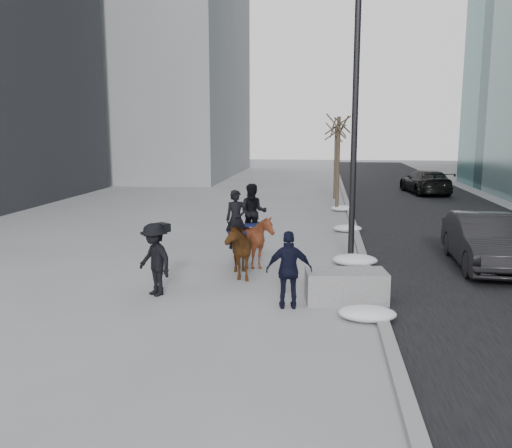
# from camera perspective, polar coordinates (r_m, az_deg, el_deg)

# --- Properties ---
(ground) EXTENTS (120.00, 120.00, 0.00)m
(ground) POSITION_cam_1_polar(r_m,az_deg,el_deg) (13.38, -0.64, -7.22)
(ground) COLOR gray
(ground) RESTS_ON ground
(road) EXTENTS (8.00, 90.00, 0.01)m
(road) POSITION_cam_1_polar(r_m,az_deg,el_deg) (23.60, 19.91, -0.29)
(road) COLOR black
(road) RESTS_ON ground
(curb) EXTENTS (0.25, 90.00, 0.12)m
(curb) POSITION_cam_1_polar(r_m,az_deg,el_deg) (23.03, 10.17, 0.05)
(curb) COLOR gray
(curb) RESTS_ON ground
(planter) EXTENTS (1.94, 1.14, 0.74)m
(planter) POSITION_cam_1_polar(r_m,az_deg,el_deg) (12.77, 9.43, -6.49)
(planter) COLOR gray
(planter) RESTS_ON ground
(car_near) EXTENTS (1.75, 4.69, 1.53)m
(car_near) POSITION_cam_1_polar(r_m,az_deg,el_deg) (16.95, 22.94, -1.68)
(car_near) COLOR black
(car_near) RESTS_ON ground
(car_far) EXTENTS (2.78, 5.42, 1.50)m
(car_far) POSITION_cam_1_polar(r_m,az_deg,el_deg) (35.27, 17.41, 4.27)
(car_far) COLOR black
(car_far) RESTS_ON ground
(tree_near) EXTENTS (1.20, 1.20, 5.06)m
(tree_near) POSITION_cam_1_polar(r_m,az_deg,el_deg) (26.38, 8.62, 6.73)
(tree_near) COLOR #382C21
(tree_near) RESTS_ON ground
(tree_far) EXTENTS (1.20, 1.20, 4.62)m
(tree_far) POSITION_cam_1_polar(r_m,az_deg,el_deg) (31.59, 8.38, 6.84)
(tree_far) COLOR #372B21
(tree_far) RESTS_ON ground
(mounted_left) EXTENTS (1.35, 1.98, 2.34)m
(mounted_left) POSITION_cam_1_polar(r_m,az_deg,el_deg) (14.67, -2.16, -2.17)
(mounted_left) COLOR #49210E
(mounted_left) RESTS_ON ground
(mounted_right) EXTENTS (1.40, 1.54, 2.42)m
(mounted_right) POSITION_cam_1_polar(r_m,az_deg,el_deg) (15.55, -0.35, -1.10)
(mounted_right) COLOR #461A0E
(mounted_right) RESTS_ON ground
(feeder) EXTENTS (1.07, 0.92, 1.75)m
(feeder) POSITION_cam_1_polar(r_m,az_deg,el_deg) (12.04, 3.51, -4.85)
(feeder) COLOR black
(feeder) RESTS_ON ground
(camera_crew) EXTENTS (1.29, 1.22, 1.75)m
(camera_crew) POSITION_cam_1_polar(r_m,az_deg,el_deg) (13.19, -10.62, -3.66)
(camera_crew) COLOR black
(camera_crew) RESTS_ON ground
(lamppost) EXTENTS (0.25, 0.80, 9.09)m
(lamppost) POSITION_cam_1_polar(r_m,az_deg,el_deg) (16.35, 10.44, 13.44)
(lamppost) COLOR black
(lamppost) RESTS_ON ground
(snow_piles) EXTENTS (1.31, 16.23, 0.33)m
(snow_piles) POSITION_cam_1_polar(r_m,az_deg,el_deg) (18.53, 9.97, -2.03)
(snow_piles) COLOR silver
(snow_piles) RESTS_ON ground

